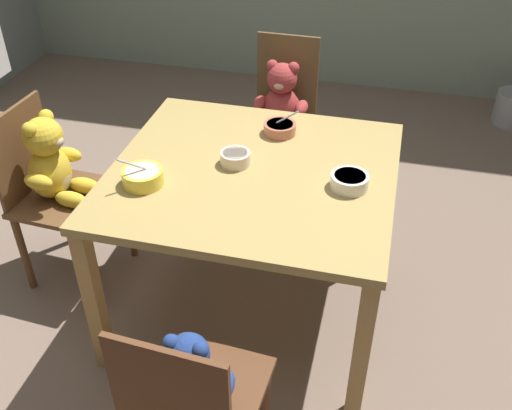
{
  "coord_description": "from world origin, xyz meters",
  "views": [
    {
      "loc": [
        0.49,
        -1.9,
        2.01
      ],
      "look_at": [
        0.0,
        0.05,
        0.53
      ],
      "focal_mm": 41.63,
      "sensor_mm": 36.0,
      "label": 1
    }
  ],
  "objects_px": {
    "porridge_bowl_terracotta_far_center": "(280,128)",
    "porridge_bowl_yellow_near_left": "(143,177)",
    "porridge_bowl_white_near_right": "(349,181)",
    "porridge_bowl_cream_center": "(235,158)",
    "teddy_chair_far_center": "(281,110)",
    "teddy_chair_near_front": "(193,393)",
    "dining_table": "(253,189)",
    "teddy_chair_near_left": "(53,173)"
  },
  "relations": [
    {
      "from": "porridge_bowl_cream_center",
      "to": "dining_table",
      "type": "bearing_deg",
      "value": -17.76
    },
    {
      "from": "teddy_chair_near_left",
      "to": "teddy_chair_far_center",
      "type": "height_order",
      "value": "teddy_chair_far_center"
    },
    {
      "from": "dining_table",
      "to": "teddy_chair_near_front",
      "type": "bearing_deg",
      "value": -87.46
    },
    {
      "from": "teddy_chair_near_front",
      "to": "porridge_bowl_white_near_right",
      "type": "distance_m",
      "value": 0.96
    },
    {
      "from": "dining_table",
      "to": "teddy_chair_near_left",
      "type": "xyz_separation_m",
      "value": [
        -0.93,
        0.03,
        -0.09
      ]
    },
    {
      "from": "teddy_chair_far_center",
      "to": "porridge_bowl_cream_center",
      "type": "height_order",
      "value": "teddy_chair_far_center"
    },
    {
      "from": "teddy_chair_far_center",
      "to": "porridge_bowl_terracotta_far_center",
      "type": "relative_size",
      "value": 6.14
    },
    {
      "from": "dining_table",
      "to": "porridge_bowl_cream_center",
      "type": "relative_size",
      "value": 9.23
    },
    {
      "from": "teddy_chair_far_center",
      "to": "porridge_bowl_yellow_near_left",
      "type": "relative_size",
      "value": 5.84
    },
    {
      "from": "teddy_chair_far_center",
      "to": "porridge_bowl_white_near_right",
      "type": "xyz_separation_m",
      "value": [
        0.45,
        -0.92,
        0.22
      ]
    },
    {
      "from": "teddy_chair_near_front",
      "to": "porridge_bowl_cream_center",
      "type": "distance_m",
      "value": 0.96
    },
    {
      "from": "teddy_chair_near_front",
      "to": "porridge_bowl_terracotta_far_center",
      "type": "distance_m",
      "value": 1.22
    },
    {
      "from": "teddy_chair_far_center",
      "to": "porridge_bowl_cream_center",
      "type": "distance_m",
      "value": 0.89
    },
    {
      "from": "porridge_bowl_terracotta_far_center",
      "to": "porridge_bowl_cream_center",
      "type": "distance_m",
      "value": 0.31
    },
    {
      "from": "porridge_bowl_yellow_near_left",
      "to": "porridge_bowl_white_near_right",
      "type": "bearing_deg",
      "value": 12.26
    },
    {
      "from": "porridge_bowl_terracotta_far_center",
      "to": "porridge_bowl_yellow_near_left",
      "type": "distance_m",
      "value": 0.66
    },
    {
      "from": "teddy_chair_near_left",
      "to": "porridge_bowl_cream_center",
      "type": "distance_m",
      "value": 0.87
    },
    {
      "from": "porridge_bowl_cream_center",
      "to": "porridge_bowl_terracotta_far_center",
      "type": "bearing_deg",
      "value": 67.32
    },
    {
      "from": "porridge_bowl_white_near_right",
      "to": "porridge_bowl_yellow_near_left",
      "type": "height_order",
      "value": "porridge_bowl_yellow_near_left"
    },
    {
      "from": "porridge_bowl_white_near_right",
      "to": "teddy_chair_near_front",
      "type": "bearing_deg",
      "value": -111.71
    },
    {
      "from": "porridge_bowl_terracotta_far_center",
      "to": "porridge_bowl_cream_center",
      "type": "xyz_separation_m",
      "value": [
        -0.12,
        -0.29,
        0.0
      ]
    },
    {
      "from": "porridge_bowl_cream_center",
      "to": "porridge_bowl_yellow_near_left",
      "type": "bearing_deg",
      "value": -143.73
    },
    {
      "from": "dining_table",
      "to": "porridge_bowl_cream_center",
      "type": "xyz_separation_m",
      "value": [
        -0.08,
        0.03,
        0.12
      ]
    },
    {
      "from": "teddy_chair_near_front",
      "to": "porridge_bowl_cream_center",
      "type": "relative_size",
      "value": 7.16
    },
    {
      "from": "teddy_chair_far_center",
      "to": "porridge_bowl_yellow_near_left",
      "type": "distance_m",
      "value": 1.15
    },
    {
      "from": "teddy_chair_near_front",
      "to": "porridge_bowl_cream_center",
      "type": "xyz_separation_m",
      "value": [
        -0.12,
        0.91,
        0.26
      ]
    },
    {
      "from": "teddy_chair_far_center",
      "to": "dining_table",
      "type": "bearing_deg",
      "value": 5.66
    },
    {
      "from": "teddy_chair_far_center",
      "to": "porridge_bowl_terracotta_far_center",
      "type": "xyz_separation_m",
      "value": [
        0.11,
        -0.58,
        0.21
      ]
    },
    {
      "from": "porridge_bowl_white_near_right",
      "to": "porridge_bowl_cream_center",
      "type": "xyz_separation_m",
      "value": [
        -0.46,
        0.06,
        -0.0
      ]
    },
    {
      "from": "teddy_chair_near_left",
      "to": "teddy_chair_far_center",
      "type": "bearing_deg",
      "value": 48.69
    },
    {
      "from": "teddy_chair_near_left",
      "to": "porridge_bowl_white_near_right",
      "type": "distance_m",
      "value": 1.32
    },
    {
      "from": "dining_table",
      "to": "porridge_bowl_cream_center",
      "type": "distance_m",
      "value": 0.15
    },
    {
      "from": "dining_table",
      "to": "teddy_chair_far_center",
      "type": "height_order",
      "value": "teddy_chair_far_center"
    },
    {
      "from": "porridge_bowl_terracotta_far_center",
      "to": "porridge_bowl_yellow_near_left",
      "type": "bearing_deg",
      "value": -129.71
    },
    {
      "from": "dining_table",
      "to": "porridge_bowl_terracotta_far_center",
      "type": "height_order",
      "value": "porridge_bowl_terracotta_far_center"
    },
    {
      "from": "porridge_bowl_white_near_right",
      "to": "porridge_bowl_cream_center",
      "type": "bearing_deg",
      "value": 173.07
    },
    {
      "from": "dining_table",
      "to": "teddy_chair_near_front",
      "type": "distance_m",
      "value": 0.9
    },
    {
      "from": "porridge_bowl_white_near_right",
      "to": "porridge_bowl_cream_center",
      "type": "height_order",
      "value": "porridge_bowl_white_near_right"
    },
    {
      "from": "porridge_bowl_cream_center",
      "to": "teddy_chair_far_center",
      "type": "bearing_deg",
      "value": 89.55
    },
    {
      "from": "dining_table",
      "to": "teddy_chair_far_center",
      "type": "relative_size",
      "value": 1.21
    },
    {
      "from": "porridge_bowl_white_near_right",
      "to": "porridge_bowl_yellow_near_left",
      "type": "relative_size",
      "value": 0.92
    },
    {
      "from": "teddy_chair_near_left",
      "to": "dining_table",
      "type": "bearing_deg",
      "value": 1.81
    }
  ]
}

